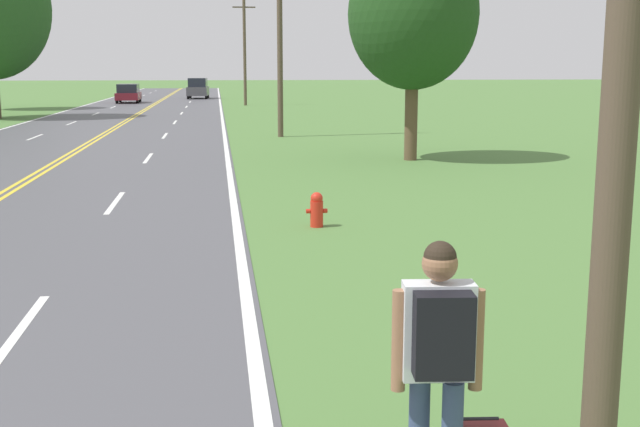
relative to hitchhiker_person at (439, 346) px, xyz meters
The scene contains 7 objects.
hitchhiker_person is the anchor object (origin of this frame).
fire_hydrant 9.82m from the hitchhiker_person, 87.70° to the left, with size 0.40×0.24×0.66m.
utility_pole_midground 30.25m from the hitchhiker_person, 87.48° to the left, with size 1.80×0.24×9.80m.
utility_pole_far 60.15m from the hitchhiker_person, 89.15° to the left, with size 1.80×0.24×8.26m.
tree_left_verge 21.33m from the hitchhiker_person, 76.79° to the left, with size 4.14×4.14×7.02m.
car_maroon_van_approaching 66.60m from the hitchhiker_person, 97.68° to the left, with size 1.97×4.56×1.61m.
car_dark_grey_suv_mid_near 75.21m from the hitchhiker_person, 92.42° to the left, with size 2.15×4.57×1.99m.
Camera 1 is at (5.05, -1.49, 2.96)m, focal length 45.00 mm.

